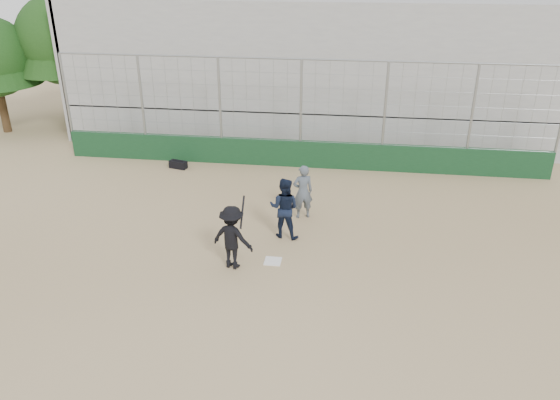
# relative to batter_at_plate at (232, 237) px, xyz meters

# --- Properties ---
(ground) EXTENTS (90.00, 90.00, 0.00)m
(ground) POSITION_rel_batter_at_plate_xyz_m (0.98, 0.36, -0.85)
(ground) COLOR olive
(ground) RESTS_ON ground
(home_plate) EXTENTS (0.44, 0.44, 0.02)m
(home_plate) POSITION_rel_batter_at_plate_xyz_m (0.98, 0.36, -0.84)
(home_plate) COLOR white
(home_plate) RESTS_ON ground
(backstop) EXTENTS (18.10, 0.25, 4.04)m
(backstop) POSITION_rel_batter_at_plate_xyz_m (0.98, 7.36, 0.10)
(backstop) COLOR #11351B
(backstop) RESTS_ON ground
(bleachers) EXTENTS (20.25, 6.70, 6.98)m
(bleachers) POSITION_rel_batter_at_plate_xyz_m (0.98, 12.31, 2.07)
(bleachers) COLOR #979797
(bleachers) RESTS_ON ground
(tree_left) EXTENTS (4.48, 4.48, 7.00)m
(tree_left) POSITION_rel_batter_at_plate_xyz_m (-10.02, 11.36, 3.53)
(tree_left) COLOR #352013
(tree_left) RESTS_ON ground
(batter_at_plate) EXTENTS (1.24, 0.92, 1.86)m
(batter_at_plate) POSITION_rel_batter_at_plate_xyz_m (0.00, 0.00, 0.00)
(batter_at_plate) COLOR black
(batter_at_plate) RESTS_ON ground
(catcher_crouched) EXTENTS (1.00, 0.85, 1.21)m
(catcher_crouched) POSITION_rel_batter_at_plate_xyz_m (1.10, 1.76, -0.25)
(catcher_crouched) COLOR black
(catcher_crouched) RESTS_ON ground
(umpire) EXTENTS (0.72, 0.59, 1.53)m
(umpire) POSITION_rel_batter_at_plate_xyz_m (1.50, 3.09, -0.09)
(umpire) COLOR #4D5762
(umpire) RESTS_ON ground
(equipment_bag) EXTENTS (0.71, 0.44, 0.32)m
(equipment_bag) POSITION_rel_batter_at_plate_xyz_m (-3.53, 6.55, -0.71)
(equipment_bag) COLOR black
(equipment_bag) RESTS_ON ground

